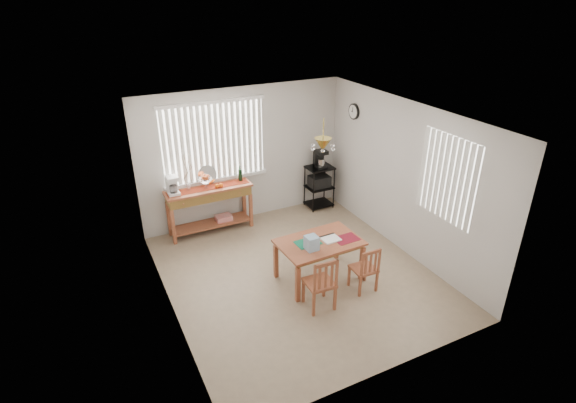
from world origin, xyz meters
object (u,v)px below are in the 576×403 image
sideboard (210,199)px  wire_cart (319,183)px  dining_table (319,246)px  chair_left (321,283)px  cart_items (320,159)px  chair_right (365,269)px

sideboard → wire_cart: size_ratio=1.78×
dining_table → chair_left: bearing=-118.1°
cart_items → dining_table: 2.62m
dining_table → chair_left: size_ratio=1.50×
dining_table → chair_left: 0.75m
chair_left → cart_items: bearing=60.4°
chair_left → wire_cart: bearing=60.3°
cart_items → dining_table: bearing=-120.0°
chair_left → dining_table: bearing=61.9°
wire_cart → chair_right: size_ratio=1.17×
dining_table → chair_right: 0.77m
chair_left → chair_right: size_ratio=1.12×
cart_items → chair_left: bearing=-119.6°
wire_cart → chair_right: (-0.82, -2.80, -0.16)m
cart_items → chair_left: size_ratio=0.43×
cart_items → chair_left: (-1.63, -2.87, -0.64)m
wire_cart → cart_items: cart_items is taller
sideboard → cart_items: bearing=0.0°
dining_table → chair_left: (-0.34, -0.64, -0.18)m
chair_left → chair_right: bearing=4.8°
wire_cart → dining_table: 2.57m
sideboard → chair_left: size_ratio=1.85×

